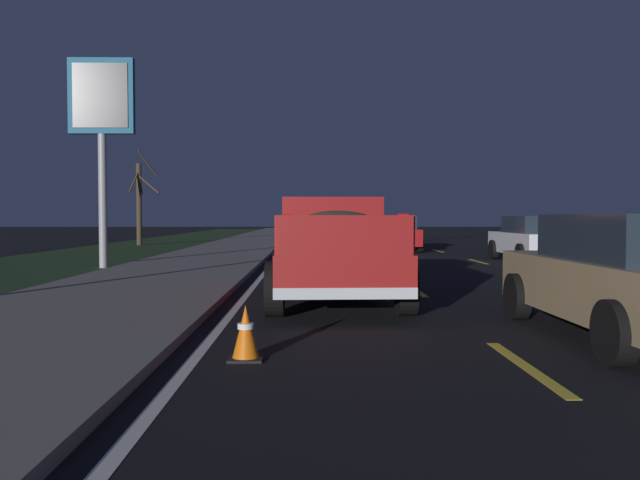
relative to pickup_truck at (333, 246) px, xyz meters
name	(u,v)px	position (x,y,z in m)	size (l,w,h in m)	color
ground	(401,252)	(16.09, -3.50, -0.98)	(144.00, 144.00, 0.00)	black
sidewalk_shoulder	(228,251)	(16.09, 3.95, -0.92)	(108.00, 4.00, 0.12)	slate
grass_verge	(110,252)	(16.09, 8.95, -0.98)	(108.00, 6.00, 0.01)	#1E3819
lane_markings	(328,248)	(19.94, -0.48, -0.98)	(109.14, 7.04, 0.01)	yellow
pickup_truck	(333,246)	(0.00, 0.00, 0.00)	(5.47, 2.37, 1.87)	maroon
sedan_white	(534,239)	(9.88, -7.07, -0.20)	(4.41, 2.04, 1.54)	silver
sedan_tan	(632,276)	(-3.79, -3.53, -0.20)	(4.41, 2.04, 1.54)	#9E845B
sedan_red	(394,233)	(16.92, -3.27, -0.20)	(4.43, 2.08, 1.54)	maroon
gas_price_sign	(102,112)	(7.53, 6.52, 3.59)	(0.27, 1.90, 6.14)	#99999E
bare_tree_far	(140,200)	(23.18, 9.53, 1.41)	(2.14, 1.49, 5.09)	#423323
traffic_cone_near	(246,333)	(-4.86, 1.10, -0.70)	(0.36, 0.36, 0.58)	black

